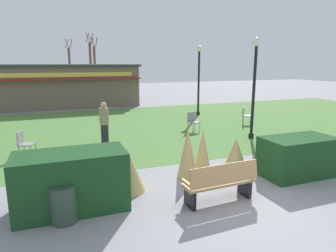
{
  "coord_description": "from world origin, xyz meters",
  "views": [
    {
      "loc": [
        -3.64,
        -5.01,
        3.09
      ],
      "look_at": [
        -0.14,
        4.22,
        0.99
      ],
      "focal_mm": 31.73,
      "sensor_mm": 36.0,
      "label": 1
    }
  ],
  "objects_px": {
    "cafe_chair_center": "(245,114)",
    "cafe_chair_north": "(24,142)",
    "tree_right_bg": "(70,67)",
    "lamppost_mid": "(255,76)",
    "food_kiosk": "(60,85)",
    "trash_bin": "(63,204)",
    "person_strolling": "(104,124)",
    "parked_car_west_slot": "(31,88)",
    "tree_left_bg": "(91,64)",
    "tree_center_bg": "(95,66)",
    "cafe_chair_east": "(193,120)",
    "park_bench": "(220,182)",
    "lamppost_far": "(199,72)"
  },
  "relations": [
    {
      "from": "cafe_chair_center",
      "to": "cafe_chair_north",
      "type": "distance_m",
      "value": 10.25
    },
    {
      "from": "tree_right_bg",
      "to": "lamppost_mid",
      "type": "bearing_deg",
      "value": -79.29
    },
    {
      "from": "food_kiosk",
      "to": "trash_bin",
      "type": "bearing_deg",
      "value": -91.18
    },
    {
      "from": "person_strolling",
      "to": "parked_car_west_slot",
      "type": "relative_size",
      "value": 0.4
    },
    {
      "from": "tree_left_bg",
      "to": "tree_center_bg",
      "type": "height_order",
      "value": "tree_left_bg"
    },
    {
      "from": "trash_bin",
      "to": "cafe_chair_center",
      "type": "xyz_separation_m",
      "value": [
        8.98,
        6.76,
        0.15
      ]
    },
    {
      "from": "person_strolling",
      "to": "cafe_chair_east",
      "type": "bearing_deg",
      "value": -84.91
    },
    {
      "from": "park_bench",
      "to": "person_strolling",
      "type": "relative_size",
      "value": 1.02
    },
    {
      "from": "cafe_chair_north",
      "to": "person_strolling",
      "type": "distance_m",
      "value": 2.76
    },
    {
      "from": "park_bench",
      "to": "tree_center_bg",
      "type": "bearing_deg",
      "value": 87.51
    },
    {
      "from": "lamppost_far",
      "to": "park_bench",
      "type": "bearing_deg",
      "value": -114.0
    },
    {
      "from": "cafe_chair_north",
      "to": "tree_center_bg",
      "type": "height_order",
      "value": "tree_center_bg"
    },
    {
      "from": "cafe_chair_center",
      "to": "person_strolling",
      "type": "distance_m",
      "value": 7.52
    },
    {
      "from": "lamppost_far",
      "to": "tree_center_bg",
      "type": "xyz_separation_m",
      "value": [
        -3.31,
        21.15,
        0.1
      ]
    },
    {
      "from": "park_bench",
      "to": "person_strolling",
      "type": "bearing_deg",
      "value": 106.9
    },
    {
      "from": "lamppost_far",
      "to": "tree_center_bg",
      "type": "bearing_deg",
      "value": 98.9
    },
    {
      "from": "person_strolling",
      "to": "parked_car_west_slot",
      "type": "height_order",
      "value": "person_strolling"
    },
    {
      "from": "lamppost_far",
      "to": "cafe_chair_east",
      "type": "relative_size",
      "value": 4.59
    },
    {
      "from": "tree_left_bg",
      "to": "parked_car_west_slot",
      "type": "bearing_deg",
      "value": -142.84
    },
    {
      "from": "cafe_chair_center",
      "to": "tree_right_bg",
      "type": "height_order",
      "value": "tree_right_bg"
    },
    {
      "from": "lamppost_far",
      "to": "cafe_chair_center",
      "type": "xyz_separation_m",
      "value": [
        0.98,
        -3.4,
        -2.05
      ]
    },
    {
      "from": "lamppost_mid",
      "to": "person_strolling",
      "type": "relative_size",
      "value": 2.42
    },
    {
      "from": "lamppost_far",
      "to": "parked_car_west_slot",
      "type": "relative_size",
      "value": 0.96
    },
    {
      "from": "food_kiosk",
      "to": "parked_car_west_slot",
      "type": "distance_m",
      "value": 9.53
    },
    {
      "from": "person_strolling",
      "to": "tree_right_bg",
      "type": "bearing_deg",
      "value": -10.3
    },
    {
      "from": "cafe_chair_east",
      "to": "tree_center_bg",
      "type": "xyz_separation_m",
      "value": [
        -1.1,
        25.03,
        2.14
      ]
    },
    {
      "from": "trash_bin",
      "to": "tree_right_bg",
      "type": "height_order",
      "value": "tree_right_bg"
    },
    {
      "from": "lamppost_far",
      "to": "trash_bin",
      "type": "xyz_separation_m",
      "value": [
        -8.0,
        -10.16,
        -2.2
      ]
    },
    {
      "from": "cafe_chair_east",
      "to": "parked_car_west_slot",
      "type": "relative_size",
      "value": 0.21
    },
    {
      "from": "cafe_chair_center",
      "to": "lamppost_mid",
      "type": "bearing_deg",
      "value": -119.82
    },
    {
      "from": "lamppost_mid",
      "to": "tree_center_bg",
      "type": "distance_m",
      "value": 27.14
    },
    {
      "from": "food_kiosk",
      "to": "cafe_chair_north",
      "type": "distance_m",
      "value": 12.75
    },
    {
      "from": "cafe_chair_east",
      "to": "cafe_chair_center",
      "type": "distance_m",
      "value": 3.22
    },
    {
      "from": "cafe_chair_east",
      "to": "cafe_chair_north",
      "type": "height_order",
      "value": "same"
    },
    {
      "from": "person_strolling",
      "to": "tree_center_bg",
      "type": "distance_m",
      "value": 26.37
    },
    {
      "from": "food_kiosk",
      "to": "person_strolling",
      "type": "relative_size",
      "value": 6.51
    },
    {
      "from": "food_kiosk",
      "to": "cafe_chair_center",
      "type": "height_order",
      "value": "food_kiosk"
    },
    {
      "from": "lamppost_mid",
      "to": "tree_left_bg",
      "type": "relative_size",
      "value": 0.62
    },
    {
      "from": "trash_bin",
      "to": "tree_right_bg",
      "type": "distance_m",
      "value": 34.19
    },
    {
      "from": "lamppost_mid",
      "to": "lamppost_far",
      "type": "height_order",
      "value": "same"
    },
    {
      "from": "lamppost_far",
      "to": "food_kiosk",
      "type": "height_order",
      "value": "lamppost_far"
    },
    {
      "from": "cafe_chair_north",
      "to": "lamppost_far",
      "type": "bearing_deg",
      "value": 30.5
    },
    {
      "from": "cafe_chair_north",
      "to": "food_kiosk",
      "type": "bearing_deg",
      "value": 83.51
    },
    {
      "from": "park_bench",
      "to": "cafe_chair_north",
      "type": "distance_m",
      "value": 6.79
    },
    {
      "from": "tree_center_bg",
      "to": "tree_right_bg",
      "type": "bearing_deg",
      "value": 134.79
    },
    {
      "from": "trash_bin",
      "to": "person_strolling",
      "type": "distance_m",
      "value": 5.45
    },
    {
      "from": "food_kiosk",
      "to": "tree_center_bg",
      "type": "bearing_deg",
      "value": 72.64
    },
    {
      "from": "cafe_chair_north",
      "to": "person_strolling",
      "type": "bearing_deg",
      "value": 7.82
    },
    {
      "from": "cafe_chair_north",
      "to": "tree_left_bg",
      "type": "distance_m",
      "value": 27.27
    },
    {
      "from": "lamppost_mid",
      "to": "lamppost_far",
      "type": "xyz_separation_m",
      "value": [
        0.42,
        5.84,
        0.0
      ]
    }
  ]
}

